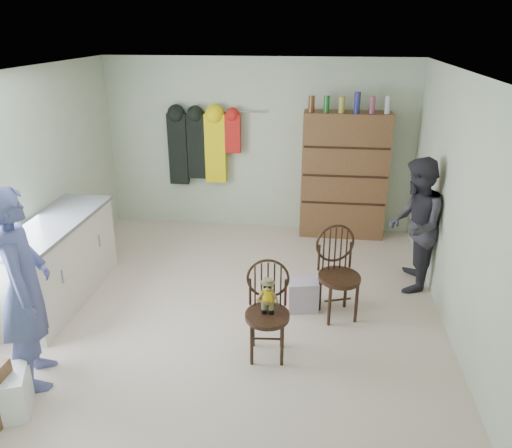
# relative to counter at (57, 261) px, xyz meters

# --- Properties ---
(ground_plane) EXTENTS (5.00, 5.00, 0.00)m
(ground_plane) POSITION_rel_counter_xyz_m (1.95, 0.00, -0.47)
(ground_plane) COLOR beige
(ground_plane) RESTS_ON ground
(room_walls) EXTENTS (5.00, 5.00, 5.00)m
(room_walls) POSITION_rel_counter_xyz_m (1.95, 0.53, 1.11)
(room_walls) COLOR beige
(room_walls) RESTS_ON ground
(counter) EXTENTS (0.64, 1.86, 0.94)m
(counter) POSITION_rel_counter_xyz_m (0.00, 0.00, 0.00)
(counter) COLOR silver
(counter) RESTS_ON ground
(plastic_tub) EXTENTS (0.49, 0.48, 0.36)m
(plastic_tub) POSITION_rel_counter_xyz_m (0.41, -1.75, -0.29)
(plastic_tub) COLOR white
(plastic_tub) RESTS_ON ground
(chair_front) EXTENTS (0.45, 0.45, 0.93)m
(chair_front) POSITION_rel_counter_xyz_m (2.42, -0.70, 0.06)
(chair_front) COLOR #382113
(chair_front) RESTS_ON ground
(chair_far) EXTENTS (0.56, 0.56, 0.99)m
(chair_far) POSITION_rel_counter_xyz_m (3.08, 0.08, 0.06)
(chair_far) COLOR #382113
(chair_far) RESTS_ON ground
(striped_bag) EXTENTS (0.37, 0.32, 0.34)m
(striped_bag) POSITION_rel_counter_xyz_m (2.71, 0.13, -0.30)
(striped_bag) COLOR #E5727A
(striped_bag) RESTS_ON ground
(person_left) EXTENTS (0.66, 0.77, 1.78)m
(person_left) POSITION_rel_counter_xyz_m (0.46, -1.30, 0.42)
(person_left) COLOR #4A5288
(person_left) RESTS_ON ground
(person_right) EXTENTS (0.73, 0.86, 1.56)m
(person_right) POSITION_rel_counter_xyz_m (3.95, 0.80, 0.31)
(person_right) COLOR #2D2B33
(person_right) RESTS_ON ground
(dresser) EXTENTS (1.20, 0.39, 2.08)m
(dresser) POSITION_rel_counter_xyz_m (3.20, 2.30, 0.44)
(dresser) COLOR brown
(dresser) RESTS_ON ground
(coat_rack) EXTENTS (1.42, 0.12, 1.09)m
(coat_rack) POSITION_rel_counter_xyz_m (1.12, 2.38, 0.78)
(coat_rack) COLOR #99999E
(coat_rack) RESTS_ON ground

